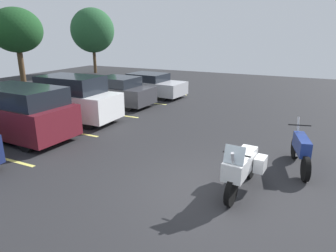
{
  "coord_description": "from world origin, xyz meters",
  "views": [
    {
      "loc": [
        -6.22,
        -1.95,
        3.67
      ],
      "look_at": [
        1.5,
        1.81,
        0.99
      ],
      "focal_mm": 32.05,
      "sensor_mm": 36.0,
      "label": 1
    }
  ],
  "objects_px": {
    "motorcycle_touring": "(242,167)",
    "car_charcoal": "(114,91)",
    "car_silver": "(147,85)",
    "car_maroon": "(17,112)",
    "car_white": "(70,99)",
    "motorcycle_second": "(301,150)"
  },
  "relations": [
    {
      "from": "car_maroon",
      "to": "car_white",
      "type": "xyz_separation_m",
      "value": [
        2.56,
        -0.09,
        -0.0
      ]
    },
    {
      "from": "motorcycle_second",
      "to": "car_maroon",
      "type": "height_order",
      "value": "car_maroon"
    },
    {
      "from": "car_maroon",
      "to": "motorcycle_second",
      "type": "bearing_deg",
      "value": -80.3
    },
    {
      "from": "motorcycle_touring",
      "to": "car_maroon",
      "type": "distance_m",
      "value": 8.21
    },
    {
      "from": "motorcycle_touring",
      "to": "car_silver",
      "type": "bearing_deg",
      "value": 40.61
    },
    {
      "from": "motorcycle_touring",
      "to": "car_charcoal",
      "type": "relative_size",
      "value": 0.5
    },
    {
      "from": "car_charcoal",
      "to": "car_maroon",
      "type": "bearing_deg",
      "value": 179.16
    },
    {
      "from": "car_charcoal",
      "to": "car_silver",
      "type": "relative_size",
      "value": 0.9
    },
    {
      "from": "motorcycle_second",
      "to": "car_silver",
      "type": "height_order",
      "value": "car_silver"
    },
    {
      "from": "car_silver",
      "to": "motorcycle_second",
      "type": "bearing_deg",
      "value": -128.17
    },
    {
      "from": "motorcycle_second",
      "to": "car_white",
      "type": "height_order",
      "value": "car_white"
    },
    {
      "from": "car_silver",
      "to": "car_maroon",
      "type": "bearing_deg",
      "value": 177.31
    },
    {
      "from": "motorcycle_touring",
      "to": "car_white",
      "type": "distance_m",
      "value": 8.63
    },
    {
      "from": "motorcycle_touring",
      "to": "motorcycle_second",
      "type": "relative_size",
      "value": 1.05
    },
    {
      "from": "car_maroon",
      "to": "car_white",
      "type": "bearing_deg",
      "value": -2.12
    },
    {
      "from": "car_maroon",
      "to": "car_silver",
      "type": "bearing_deg",
      "value": -2.69
    },
    {
      "from": "car_maroon",
      "to": "car_silver",
      "type": "height_order",
      "value": "car_maroon"
    },
    {
      "from": "car_maroon",
      "to": "car_charcoal",
      "type": "relative_size",
      "value": 1.05
    },
    {
      "from": "motorcycle_second",
      "to": "car_white",
      "type": "distance_m",
      "value": 9.35
    },
    {
      "from": "car_maroon",
      "to": "car_silver",
      "type": "relative_size",
      "value": 0.95
    },
    {
      "from": "car_maroon",
      "to": "car_silver",
      "type": "xyz_separation_m",
      "value": [
        8.66,
        -0.41,
        -0.28
      ]
    },
    {
      "from": "motorcycle_touring",
      "to": "car_white",
      "type": "relative_size",
      "value": 0.49
    }
  ]
}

